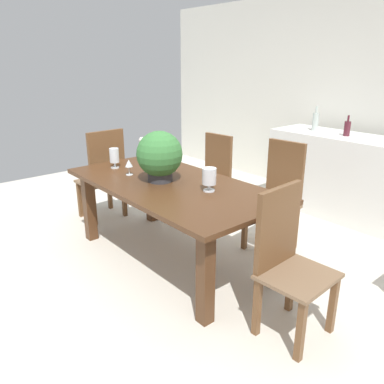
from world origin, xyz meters
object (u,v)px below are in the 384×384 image
(wine_glass, at_px, (129,164))
(wine_bottle_clear, at_px, (347,128))
(kitchen_counter, at_px, (353,178))
(wine_bottle_tall, at_px, (315,121))
(chair_far_left, at_px, (213,175))
(chair_far_right, at_px, (279,192))
(potted_plant_floor, at_px, (160,158))
(crystal_vase_left, at_px, (114,156))
(flower_centerpiece, at_px, (160,155))
(crystal_vase_right, at_px, (209,177))
(chair_head_end, at_px, (104,172))
(crystal_vase_center_near, at_px, (165,155))
(dining_table, at_px, (171,195))
(chair_foot_end, at_px, (287,255))

(wine_glass, bearing_deg, wine_bottle_clear, 69.82)
(kitchen_counter, xyz_separation_m, wine_bottle_tall, (-0.56, 0.00, 0.59))
(chair_far_left, xyz_separation_m, wine_glass, (0.02, -1.10, 0.32))
(chair_far_right, bearing_deg, potted_plant_floor, 163.93)
(crystal_vase_left, distance_m, wine_glass, 0.30)
(chair_far_left, distance_m, crystal_vase_left, 1.16)
(flower_centerpiece, distance_m, crystal_vase_right, 0.52)
(chair_head_end, xyz_separation_m, chair_far_right, (1.70, 0.96, -0.01))
(wine_bottle_clear, xyz_separation_m, potted_plant_floor, (-2.64, -0.70, -0.74))
(wine_glass, distance_m, potted_plant_floor, 2.47)
(wine_bottle_tall, bearing_deg, crystal_vase_center_near, -105.33)
(chair_far_left, bearing_deg, crystal_vase_left, -109.77)
(chair_head_end, distance_m, kitchen_counter, 2.84)
(dining_table, xyz_separation_m, kitchen_counter, (0.55, 2.20, -0.16))
(chair_far_right, height_order, crystal_vase_left, chair_far_right)
(kitchen_counter, distance_m, wine_bottle_tall, 0.81)
(crystal_vase_left, bearing_deg, kitchen_counter, 61.04)
(crystal_vase_right, bearing_deg, potted_plant_floor, 152.22)
(dining_table, xyz_separation_m, chair_far_left, (-0.46, 0.95, -0.10))
(dining_table, relative_size, wine_bottle_clear, 8.77)
(chair_foot_end, xyz_separation_m, kitchen_counter, (-0.70, 2.20, -0.08))
(chair_foot_end, height_order, kitchen_counter, chair_foot_end)
(flower_centerpiece, bearing_deg, kitchen_counter, 73.87)
(chair_head_end, xyz_separation_m, wine_glass, (0.81, -0.16, 0.28))
(crystal_vase_right, bearing_deg, chair_far_left, 135.01)
(chair_foot_end, relative_size, crystal_vase_center_near, 5.98)
(chair_far_right, distance_m, crystal_vase_center_near, 1.19)
(chair_head_end, xyz_separation_m, crystal_vase_center_near, (0.73, 0.33, 0.27))
(chair_head_end, relative_size, chair_far_right, 1.00)
(crystal_vase_left, xyz_separation_m, wine_glass, (0.30, -0.02, -0.01))
(crystal_vase_left, xyz_separation_m, crystal_vase_right, (1.13, 0.23, 0.00))
(crystal_vase_left, distance_m, wine_bottle_clear, 2.59)
(flower_centerpiece, bearing_deg, chair_head_end, 177.69)
(chair_head_end, bearing_deg, crystal_vase_right, 91.39)
(chair_far_left, relative_size, crystal_vase_left, 4.92)
(flower_centerpiece, distance_m, wine_bottle_tall, 2.25)
(chair_far_right, distance_m, wine_glass, 1.45)
(dining_table, distance_m, kitchen_counter, 2.27)
(dining_table, height_order, chair_head_end, chair_head_end)
(dining_table, relative_size, kitchen_counter, 1.02)
(chair_far_right, distance_m, crystal_vase_right, 0.91)
(potted_plant_floor, bearing_deg, wine_bottle_clear, 14.94)
(chair_foot_end, bearing_deg, flower_centerpiece, 89.09)
(chair_foot_end, distance_m, crystal_vase_center_near, 1.83)
(wine_glass, bearing_deg, wine_bottle_tall, 79.60)
(chair_far_left, bearing_deg, wine_glass, -94.13)
(chair_head_end, bearing_deg, wine_glass, 77.19)
(chair_foot_end, xyz_separation_m, wine_glass, (-1.69, -0.15, 0.30))
(chair_far_left, bearing_deg, chair_head_end, -135.13)
(crystal_vase_center_near, relative_size, crystal_vase_right, 0.86)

